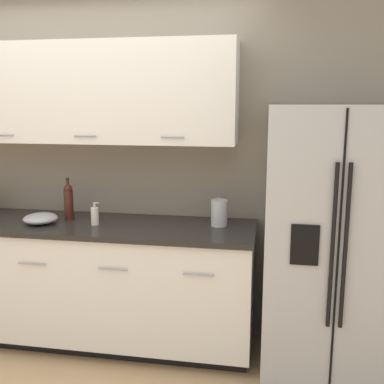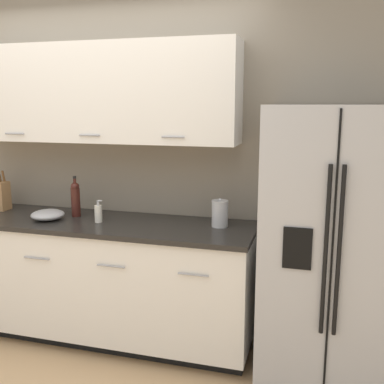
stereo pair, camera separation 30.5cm
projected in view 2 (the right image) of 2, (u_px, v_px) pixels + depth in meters
The scene contains 8 objects.
wall_back at pixel (106, 146), 3.49m from camera, with size 10.00×0.39×2.60m.
counter_unit at pixel (97, 278), 3.39m from camera, with size 2.38×0.64×0.92m.
refrigerator at pixel (330, 247), 2.82m from camera, with size 0.83×0.75×1.76m.
knife_block at pixel (0, 195), 3.60m from camera, with size 0.13×0.11×0.32m.
wine_bottle at pixel (76, 198), 3.39m from camera, with size 0.07×0.07×0.31m.
soap_dispenser at pixel (98, 213), 3.23m from camera, with size 0.06×0.05×0.16m.
steel_canister at pixel (220, 213), 3.11m from camera, with size 0.12×0.12×0.20m.
mixing_bowl at pixel (48, 215), 3.31m from camera, with size 0.24×0.24×0.07m.
Camera 2 is at (1.60, -1.87, 1.76)m, focal length 42.00 mm.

